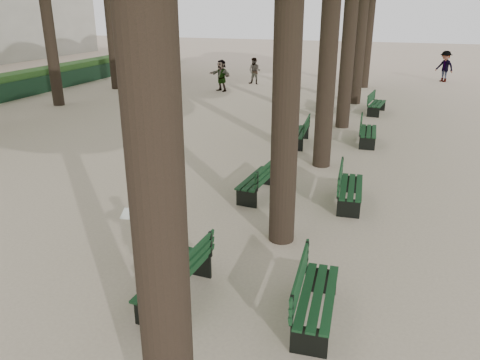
% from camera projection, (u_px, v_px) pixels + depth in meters
% --- Properties ---
extents(ground, '(120.00, 120.00, 0.00)m').
position_uv_depth(ground, '(145.00, 309.00, 7.46)').
color(ground, '#BCA68E').
rests_on(ground, ground).
extents(bench_left_0, '(0.68, 1.83, 0.92)m').
position_uv_depth(bench_left_0, '(176.00, 285.00, 7.61)').
color(bench_left_0, black).
rests_on(bench_left_0, ground).
extents(bench_left_1, '(0.71, 1.84, 0.92)m').
position_uv_depth(bench_left_1, '(258.00, 185.00, 11.81)').
color(bench_left_1, black).
rests_on(bench_left_1, ground).
extents(bench_left_2, '(0.70, 1.84, 0.92)m').
position_uv_depth(bench_left_2, '(298.00, 137.00, 16.13)').
color(bench_left_2, black).
rests_on(bench_left_2, ground).
extents(bench_left_3, '(0.73, 1.84, 0.92)m').
position_uv_depth(bench_left_3, '(325.00, 104.00, 21.36)').
color(bench_left_3, black).
rests_on(bench_left_3, ground).
extents(bench_right_0, '(0.68, 1.83, 0.92)m').
position_uv_depth(bench_right_0, '(316.00, 306.00, 7.09)').
color(bench_right_0, black).
rests_on(bench_right_0, ground).
extents(bench_right_1, '(0.70, 1.84, 0.92)m').
position_uv_depth(bench_right_1, '(350.00, 194.00, 11.27)').
color(bench_right_1, black).
rests_on(bench_right_1, ground).
extents(bench_right_2, '(0.67, 1.83, 0.92)m').
position_uv_depth(bench_right_2, '(368.00, 136.00, 16.22)').
color(bench_right_2, black).
rests_on(bench_right_2, ground).
extents(bench_right_3, '(0.76, 1.85, 0.92)m').
position_uv_depth(bench_right_3, '(377.00, 108.00, 20.71)').
color(bench_right_3, black).
rests_on(bench_right_3, ground).
extents(man_with_map, '(0.69, 0.72, 1.62)m').
position_uv_depth(man_with_map, '(144.00, 228.00, 8.34)').
color(man_with_map, black).
rests_on(man_with_map, ground).
extents(pedestrian_b, '(1.17, 1.08, 1.88)m').
position_uv_depth(pedestrian_b, '(445.00, 66.00, 29.09)').
color(pedestrian_b, '#262628').
rests_on(pedestrian_b, ground).
extents(pedestrian_a, '(0.80, 0.41, 1.57)m').
position_uv_depth(pedestrian_a, '(255.00, 71.00, 28.21)').
color(pedestrian_a, '#262628').
rests_on(pedestrian_a, ground).
extents(pedestrian_e, '(1.57, 1.07, 1.73)m').
position_uv_depth(pedestrian_e, '(221.00, 75.00, 25.94)').
color(pedestrian_e, '#262628').
rests_on(pedestrian_e, ground).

